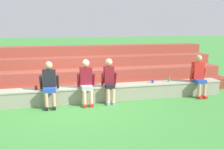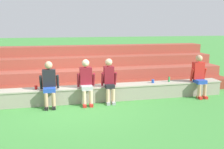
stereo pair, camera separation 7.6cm
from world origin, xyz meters
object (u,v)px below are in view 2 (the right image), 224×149
person_center (109,79)px  person_right_of_center (199,75)px  person_far_left (49,83)px  plastic_cup_right_end (36,87)px  person_left_of_center (86,81)px  plastic_cup_middle (153,81)px  water_bottle_near_left (169,79)px

person_center → person_right_of_center: size_ratio=0.98×
person_far_left → person_center: (1.79, 0.01, 0.01)m
person_right_of_center → plastic_cup_right_end: person_right_of_center is taller
person_far_left → person_center: 1.79m
person_center → plastic_cup_right_end: 2.21m
person_left_of_center → plastic_cup_middle: (2.24, 0.25, -0.19)m
person_center → plastic_cup_middle: bearing=9.4°
water_bottle_near_left → person_center: bearing=-172.3°
person_right_of_center → plastic_cup_right_end: (-5.24, 0.26, -0.21)m
plastic_cup_middle → water_bottle_near_left: bearing=3.2°
person_right_of_center → plastic_cup_middle: person_right_of_center is taller
person_far_left → person_left_of_center: 1.08m
person_right_of_center → plastic_cup_middle: 1.56m
person_far_left → water_bottle_near_left: size_ratio=6.59×
plastic_cup_middle → plastic_cup_right_end: (-3.72, -0.01, -0.00)m
person_far_left → plastic_cup_right_end: (-0.40, 0.26, -0.18)m
person_left_of_center → person_right_of_center: size_ratio=0.97×
person_right_of_center → person_far_left: bearing=179.9°
plastic_cup_middle → plastic_cup_right_end: size_ratio=1.02×
water_bottle_near_left → plastic_cup_right_end: water_bottle_near_left is taller
person_left_of_center → plastic_cup_right_end: person_left_of_center is taller
person_center → water_bottle_near_left: 2.15m
person_far_left → water_bottle_near_left: (3.91, 0.30, -0.14)m
person_right_of_center → water_bottle_near_left: person_right_of_center is taller
person_center → plastic_cup_right_end: size_ratio=12.52×
person_left_of_center → water_bottle_near_left: 2.85m
plastic_cup_right_end → person_right_of_center: bearing=-2.9°
plastic_cup_middle → plastic_cup_right_end: bearing=-179.9°
person_far_left → plastic_cup_right_end: bearing=147.4°
person_right_of_center → plastic_cup_right_end: size_ratio=12.82×
person_left_of_center → person_center: (0.71, -0.00, 0.00)m
person_left_of_center → person_center: size_ratio=0.99×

